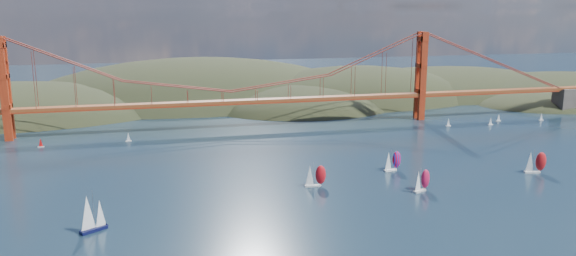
{
  "coord_description": "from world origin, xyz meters",
  "views": [
    {
      "loc": [
        -44.16,
        -141.23,
        70.38
      ],
      "look_at": [
        12.17,
        90.0,
        18.58
      ],
      "focal_mm": 35.0,
      "sensor_mm": 36.0,
      "label": 1
    }
  ],
  "objects_px": {
    "sloop_navy": "(91,214)",
    "racer_1": "(422,180)",
    "racer_2": "(535,162)",
    "racer_0": "(315,175)",
    "racer_rwb": "(392,161)"
  },
  "relations": [
    {
      "from": "racer_2",
      "to": "racer_rwb",
      "type": "height_order",
      "value": "racer_2"
    },
    {
      "from": "racer_2",
      "to": "sloop_navy",
      "type": "bearing_deg",
      "value": -161.94
    },
    {
      "from": "racer_0",
      "to": "racer_2",
      "type": "height_order",
      "value": "racer_2"
    },
    {
      "from": "sloop_navy",
      "to": "racer_1",
      "type": "relative_size",
      "value": 1.42
    },
    {
      "from": "sloop_navy",
      "to": "racer_1",
      "type": "bearing_deg",
      "value": -27.36
    },
    {
      "from": "racer_rwb",
      "to": "racer_0",
      "type": "bearing_deg",
      "value": -174.82
    },
    {
      "from": "sloop_navy",
      "to": "racer_rwb",
      "type": "height_order",
      "value": "sloop_navy"
    },
    {
      "from": "racer_1",
      "to": "racer_2",
      "type": "xyz_separation_m",
      "value": [
        58.7,
        10.87,
        0.45
      ]
    },
    {
      "from": "sloop_navy",
      "to": "racer_0",
      "type": "relative_size",
      "value": 1.39
    },
    {
      "from": "racer_0",
      "to": "racer_rwb",
      "type": "distance_m",
      "value": 41.15
    },
    {
      "from": "sloop_navy",
      "to": "racer_1",
      "type": "height_order",
      "value": "sloop_navy"
    },
    {
      "from": "racer_0",
      "to": "sloop_navy",
      "type": "bearing_deg",
      "value": -157.64
    },
    {
      "from": "racer_1",
      "to": "racer_0",
      "type": "bearing_deg",
      "value": 133.19
    },
    {
      "from": "racer_0",
      "to": "racer_1",
      "type": "distance_m",
      "value": 41.48
    },
    {
      "from": "sloop_navy",
      "to": "racer_0",
      "type": "bearing_deg",
      "value": -14.56
    }
  ]
}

